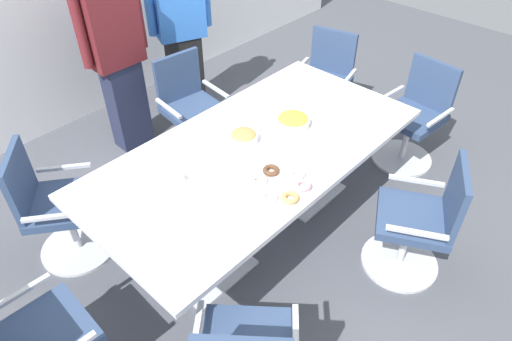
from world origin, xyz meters
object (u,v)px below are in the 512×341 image
(person_standing_0, at_px, (117,55))
(snack_bowl_chips_yellow, at_px, (293,120))
(office_chair_0, at_px, (419,225))
(office_chair_3, at_px, (191,113))
(conference_table, at_px, (256,162))
(office_chair_1, at_px, (414,120))
(donut_platter, at_px, (281,185))
(napkin_pile, at_px, (165,179))
(person_standing_1, at_px, (181,29))
(office_chair_4, at_px, (57,210))
(snack_bowl_cookies, at_px, (243,137))
(office_chair_2, at_px, (324,86))

(person_standing_0, relative_size, snack_bowl_chips_yellow, 6.97)
(office_chair_0, xyz_separation_m, office_chair_3, (-0.13, 2.15, 0.00))
(conference_table, relative_size, office_chair_3, 2.64)
(conference_table, distance_m, office_chair_1, 1.64)
(conference_table, xyz_separation_m, office_chair_1, (1.56, -0.43, -0.22))
(office_chair_0, relative_size, donut_platter, 2.41)
(office_chair_3, bearing_deg, napkin_pile, 50.14)
(person_standing_1, bearing_deg, office_chair_0, 106.06)
(person_standing_1, xyz_separation_m, snack_bowl_chips_yellow, (-0.34, -1.64, -0.11))
(conference_table, distance_m, person_standing_1, 1.80)
(office_chair_4, bearing_deg, office_chair_3, 137.45)
(conference_table, distance_m, office_chair_3, 1.15)
(person_standing_1, xyz_separation_m, snack_bowl_cookies, (-0.73, -1.51, -0.11))
(office_chair_4, relative_size, napkin_pile, 5.29)
(conference_table, xyz_separation_m, office_chair_3, (0.32, 1.08, -0.22))
(person_standing_0, bearing_deg, snack_bowl_chips_yellow, 104.38)
(snack_bowl_chips_yellow, relative_size, napkin_pile, 1.44)
(office_chair_3, xyz_separation_m, office_chair_4, (-1.43, -0.25, 0.00))
(person_standing_0, xyz_separation_m, napkin_pile, (-0.65, -1.43, -0.12))
(snack_bowl_cookies, xyz_separation_m, snack_bowl_chips_yellow, (0.39, -0.12, -0.00))
(snack_bowl_chips_yellow, xyz_separation_m, donut_platter, (-0.57, -0.37, -0.02))
(snack_bowl_chips_yellow, bearing_deg, office_chair_2, 24.25)
(conference_table, bearing_deg, person_standing_0, 89.75)
(office_chair_4, height_order, person_standing_0, person_standing_0)
(person_standing_0, relative_size, person_standing_1, 1.00)
(office_chair_4, xyz_separation_m, snack_bowl_cookies, (1.11, -0.71, 0.38))
(napkin_pile, bearing_deg, donut_platter, -50.56)
(person_standing_1, distance_m, snack_bowl_cookies, 1.68)
(office_chair_0, bearing_deg, conference_table, 84.62)
(napkin_pile, bearing_deg, snack_bowl_cookies, -5.00)
(person_standing_1, bearing_deg, office_chair_3, 75.01)
(person_standing_0, bearing_deg, office_chair_4, 35.74)
(conference_table, relative_size, office_chair_4, 2.64)
(snack_bowl_cookies, bearing_deg, person_standing_1, 64.21)
(office_chair_3, bearing_deg, conference_table, 80.28)
(snack_bowl_chips_yellow, relative_size, donut_platter, 0.66)
(office_chair_0, height_order, napkin_pile, office_chair_0)
(office_chair_2, relative_size, snack_bowl_cookies, 4.54)
(office_chair_0, distance_m, donut_platter, 1.00)
(office_chair_4, bearing_deg, snack_bowl_chips_yellow, 98.22)
(donut_platter, bearing_deg, person_standing_0, 84.44)
(office_chair_0, bearing_deg, office_chair_1, 1.37)
(conference_table, bearing_deg, donut_platter, -116.05)
(conference_table, bearing_deg, person_standing_1, 65.98)
(office_chair_0, distance_m, person_standing_0, 2.75)
(snack_bowl_cookies, bearing_deg, office_chair_3, 71.60)
(office_chair_2, height_order, donut_platter, office_chair_2)
(office_chair_4, bearing_deg, person_standing_1, 150.81)
(office_chair_4, height_order, snack_bowl_chips_yellow, office_chair_4)
(office_chair_0, distance_m, snack_bowl_cookies, 1.32)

